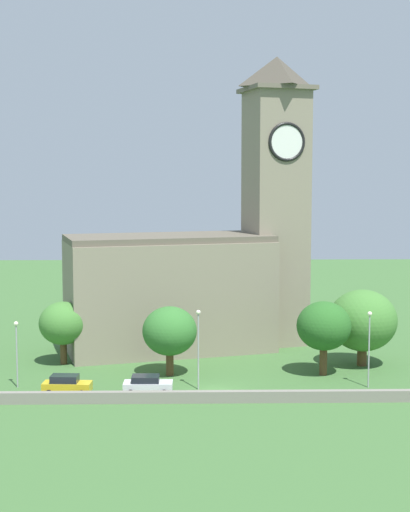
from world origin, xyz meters
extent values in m
plane|color=#3D6633|center=(0.00, 15.00, 0.00)|extent=(200.00, 200.00, 0.00)
cube|color=gray|center=(-4.92, 17.77, 6.35)|extent=(25.31, 16.73, 12.70)
cube|color=#5C5547|center=(-4.92, 17.77, 13.05)|extent=(25.08, 15.88, 0.70)
cube|color=gray|center=(7.85, 21.25, 15.05)|extent=(7.96, 7.96, 30.10)
cube|color=#675F4F|center=(7.85, 21.25, 30.35)|extent=(9.23, 9.23, 0.50)
pyramid|color=#484338|center=(7.85, 21.25, 32.38)|extent=(8.36, 8.36, 3.57)
cylinder|color=white|center=(8.72, 18.07, 24.08)|extent=(4.04, 1.21, 4.15)
torus|color=black|center=(8.72, 18.07, 24.08)|extent=(4.46, 1.55, 4.52)
cylinder|color=white|center=(11.04, 22.12, 24.08)|extent=(1.21, 4.04, 4.15)
torus|color=black|center=(11.04, 22.12, 24.08)|extent=(1.55, 4.46, 4.52)
cube|color=gray|center=(0.00, -3.75, 0.52)|extent=(54.11, 0.70, 1.04)
cube|color=gold|center=(-13.83, -1.02, 0.76)|extent=(4.56, 2.00, 0.85)
cube|color=#1E232B|center=(-14.05, -1.01, 1.52)|extent=(2.59, 1.67, 0.67)
cylinder|color=black|center=(-12.27, -0.27, 0.34)|extent=(0.70, 0.35, 0.68)
cylinder|color=black|center=(-12.38, -1.98, 0.34)|extent=(0.70, 0.35, 0.68)
cylinder|color=black|center=(-15.29, -0.07, 0.34)|extent=(0.70, 0.35, 0.68)
cylinder|color=black|center=(-15.40, -1.77, 0.34)|extent=(0.70, 0.35, 0.68)
cube|color=silver|center=(-6.37, -0.65, 0.69)|extent=(4.59, 1.99, 0.77)
cube|color=#1E232B|center=(-6.60, -0.64, 1.37)|extent=(2.58, 1.73, 0.61)
cylinder|color=black|center=(-4.80, 0.29, 0.31)|extent=(0.62, 0.36, 0.61)
cylinder|color=black|center=(-4.84, -1.63, 0.31)|extent=(0.62, 0.36, 0.61)
cylinder|color=black|center=(-7.90, 0.34, 0.31)|extent=(0.62, 0.36, 0.61)
cylinder|color=black|center=(-7.94, -1.58, 0.31)|extent=(0.62, 0.36, 0.61)
cylinder|color=#9EA0A5|center=(-18.99, 1.57, 2.99)|extent=(0.14, 0.14, 5.98)
sphere|color=#F4EFCC|center=(-18.99, 1.57, 6.20)|extent=(0.44, 0.44, 0.44)
cylinder|color=#9EA0A5|center=(-1.66, 0.52, 3.60)|extent=(0.14, 0.14, 7.20)
sphere|color=#F4EFCC|center=(-1.66, 0.52, 7.42)|extent=(0.44, 0.44, 0.44)
cylinder|color=#9EA0A5|center=(14.62, 0.90, 3.47)|extent=(0.14, 0.14, 6.93)
sphere|color=#F4EFCC|center=(14.62, 0.90, 7.15)|extent=(0.44, 0.44, 0.44)
cylinder|color=brown|center=(-16.07, 10.79, 1.27)|extent=(0.72, 0.72, 2.53)
ellipsoid|color=#427A33|center=(-16.07, 10.79, 4.46)|extent=(5.14, 5.14, 4.63)
cylinder|color=brown|center=(-4.50, 5.78, 1.26)|extent=(0.77, 0.77, 2.52)
ellipsoid|color=#33702D|center=(-4.50, 5.78, 4.59)|extent=(5.53, 5.53, 4.97)
cylinder|color=brown|center=(11.11, 5.66, 1.50)|extent=(0.77, 0.77, 3.00)
ellipsoid|color=#286023|center=(11.11, 5.66, 5.07)|extent=(5.52, 5.52, 4.97)
cylinder|color=brown|center=(15.92, 9.44, 1.09)|extent=(1.02, 1.02, 2.17)
ellipsoid|color=#427A33|center=(15.92, 9.44, 4.90)|extent=(7.28, 7.28, 6.55)
camera|label=1|loc=(-2.49, -70.71, 20.10)|focal=53.96mm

